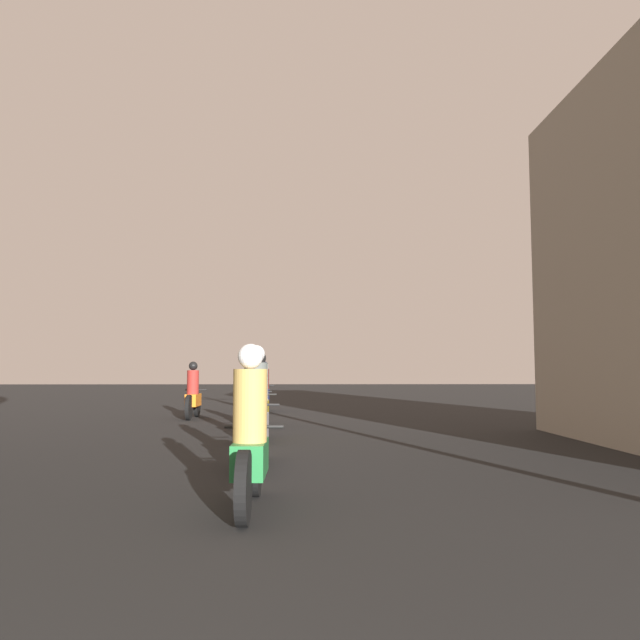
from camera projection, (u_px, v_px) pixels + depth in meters
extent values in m
cylinder|color=black|center=(256.00, 465.00, 6.54)|extent=(0.10, 0.64, 0.64)
cylinder|color=black|center=(244.00, 488.00, 5.28)|extent=(0.10, 0.64, 0.64)
cube|color=#1E6B33|center=(250.00, 458.00, 5.92)|extent=(0.30, 0.82, 0.32)
cylinder|color=black|center=(254.00, 427.00, 6.35)|extent=(0.60, 0.04, 0.04)
cylinder|color=#B28E47|center=(250.00, 405.00, 5.88)|extent=(0.32, 0.32, 0.69)
sphere|color=silver|center=(250.00, 356.00, 5.92)|extent=(0.24, 0.24, 0.24)
cylinder|color=black|center=(260.00, 438.00, 9.24)|extent=(0.10, 0.62, 0.62)
cylinder|color=black|center=(251.00, 451.00, 7.77)|extent=(0.10, 0.62, 0.62)
cube|color=#ADADB2|center=(256.00, 429.00, 8.52)|extent=(0.30, 0.84, 0.41)
cylinder|color=black|center=(259.00, 405.00, 9.03)|extent=(0.60, 0.04, 0.04)
cylinder|color=#4C514C|center=(256.00, 388.00, 8.49)|extent=(0.32, 0.32, 0.70)
sphere|color=silver|center=(256.00, 354.00, 8.52)|extent=(0.24, 0.24, 0.24)
cylinder|color=black|center=(262.00, 420.00, 12.44)|extent=(0.10, 0.64, 0.64)
cylinder|color=black|center=(257.00, 426.00, 11.17)|extent=(0.10, 0.64, 0.64)
cube|color=gold|center=(260.00, 412.00, 11.82)|extent=(0.30, 0.84, 0.42)
cylinder|color=black|center=(261.00, 394.00, 12.26)|extent=(0.60, 0.04, 0.04)
cylinder|color=silver|center=(260.00, 383.00, 11.79)|extent=(0.32, 0.32, 0.69)
sphere|color=black|center=(260.00, 358.00, 11.82)|extent=(0.24, 0.24, 0.24)
cylinder|color=black|center=(260.00, 411.00, 15.28)|extent=(0.10, 0.62, 0.62)
cylinder|color=black|center=(256.00, 415.00, 14.03)|extent=(0.10, 0.62, 0.62)
cube|color=black|center=(258.00, 405.00, 14.68)|extent=(0.30, 0.71, 0.39)
cylinder|color=black|center=(259.00, 392.00, 15.11)|extent=(0.60, 0.04, 0.04)
cylinder|color=#4C514C|center=(258.00, 382.00, 14.65)|extent=(0.32, 0.32, 0.69)
sphere|color=navy|center=(258.00, 362.00, 14.69)|extent=(0.24, 0.24, 0.24)
cylinder|color=black|center=(197.00, 405.00, 17.73)|extent=(0.10, 0.67, 0.67)
cylinder|color=black|center=(189.00, 407.00, 16.48)|extent=(0.10, 0.67, 0.67)
cube|color=orange|center=(193.00, 400.00, 17.12)|extent=(0.30, 0.91, 0.33)
cylinder|color=black|center=(196.00, 390.00, 17.54)|extent=(0.60, 0.04, 0.04)
cylinder|color=maroon|center=(193.00, 382.00, 17.07)|extent=(0.32, 0.32, 0.65)
sphere|color=black|center=(193.00, 366.00, 17.10)|extent=(0.24, 0.24, 0.24)
cylinder|color=black|center=(265.00, 400.00, 20.64)|extent=(0.10, 0.65, 0.65)
cylinder|color=black|center=(263.00, 402.00, 19.33)|extent=(0.10, 0.65, 0.65)
cube|color=#1E389E|center=(264.00, 395.00, 20.00)|extent=(0.30, 0.71, 0.40)
cylinder|color=black|center=(265.00, 385.00, 20.46)|extent=(0.60, 0.04, 0.04)
cylinder|color=maroon|center=(264.00, 379.00, 19.98)|extent=(0.32, 0.32, 0.64)
sphere|color=navy|center=(264.00, 365.00, 20.01)|extent=(0.24, 0.24, 0.24)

